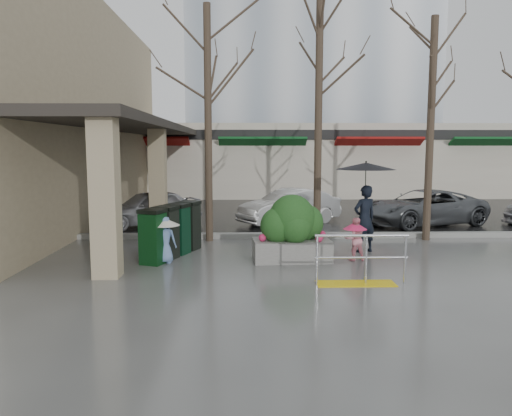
{
  "coord_description": "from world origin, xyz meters",
  "views": [
    {
      "loc": [
        -0.97,
        -11.03,
        2.78
      ],
      "look_at": [
        -0.68,
        0.97,
        1.3
      ],
      "focal_mm": 35.0,
      "sensor_mm": 36.0,
      "label": 1
    }
  ],
  "objects_px": {
    "child_pink": "(355,236)",
    "car_b": "(290,207)",
    "woman": "(365,194)",
    "child_blue": "(164,234)",
    "tree_mideast": "(433,74)",
    "car_c": "(423,208)",
    "planter": "(292,229)",
    "news_boxes": "(172,231)",
    "car_a": "(148,208)",
    "tree_midwest": "(319,60)",
    "tree_west": "(208,65)",
    "handrail": "(359,266)"
  },
  "relations": [
    {
      "from": "handrail",
      "to": "child_blue",
      "type": "bearing_deg",
      "value": 155.07
    },
    {
      "from": "car_b",
      "to": "news_boxes",
      "type": "bearing_deg",
      "value": -65.51
    },
    {
      "from": "car_b",
      "to": "handrail",
      "type": "bearing_deg",
      "value": -27.21
    },
    {
      "from": "child_blue",
      "to": "news_boxes",
      "type": "xyz_separation_m",
      "value": [
        0.07,
        0.76,
        -0.04
      ]
    },
    {
      "from": "news_boxes",
      "to": "car_c",
      "type": "bearing_deg",
      "value": 52.09
    },
    {
      "from": "woman",
      "to": "child_blue",
      "type": "xyz_separation_m",
      "value": [
        -5.09,
        -1.14,
        -0.84
      ]
    },
    {
      "from": "child_pink",
      "to": "car_b",
      "type": "xyz_separation_m",
      "value": [
        -1.05,
        5.89,
        0.03
      ]
    },
    {
      "from": "car_c",
      "to": "car_a",
      "type": "bearing_deg",
      "value": -109.25
    },
    {
      "from": "tree_west",
      "to": "car_c",
      "type": "distance_m",
      "value": 9.07
    },
    {
      "from": "tree_midwest",
      "to": "woman",
      "type": "xyz_separation_m",
      "value": [
        1.01,
        -1.69,
        -3.69
      ]
    },
    {
      "from": "handrail",
      "to": "tree_west",
      "type": "xyz_separation_m",
      "value": [
        -3.36,
        4.8,
        4.71
      ]
    },
    {
      "from": "tree_mideast",
      "to": "child_pink",
      "type": "bearing_deg",
      "value": -135.83
    },
    {
      "from": "woman",
      "to": "child_pink",
      "type": "distance_m",
      "value": 1.44
    },
    {
      "from": "tree_mideast",
      "to": "woman",
      "type": "relative_size",
      "value": 2.69
    },
    {
      "from": "tree_midwest",
      "to": "car_a",
      "type": "relative_size",
      "value": 1.89
    },
    {
      "from": "tree_midwest",
      "to": "child_blue",
      "type": "bearing_deg",
      "value": -145.23
    },
    {
      "from": "tree_west",
      "to": "car_c",
      "type": "bearing_deg",
      "value": 20.71
    },
    {
      "from": "tree_west",
      "to": "car_b",
      "type": "height_order",
      "value": "tree_west"
    },
    {
      "from": "child_blue",
      "to": "planter",
      "type": "relative_size",
      "value": 0.59
    },
    {
      "from": "child_blue",
      "to": "news_boxes",
      "type": "bearing_deg",
      "value": -88.2
    },
    {
      "from": "tree_midwest",
      "to": "tree_mideast",
      "type": "distance_m",
      "value": 3.32
    },
    {
      "from": "planter",
      "to": "woman",
      "type": "bearing_deg",
      "value": 25.41
    },
    {
      "from": "tree_midwest",
      "to": "news_boxes",
      "type": "bearing_deg",
      "value": -152.67
    },
    {
      "from": "handrail",
      "to": "child_pink",
      "type": "bearing_deg",
      "value": 79.79
    },
    {
      "from": "handrail",
      "to": "child_blue",
      "type": "xyz_separation_m",
      "value": [
        -4.24,
        1.97,
        0.33
      ]
    },
    {
      "from": "child_pink",
      "to": "car_b",
      "type": "height_order",
      "value": "car_b"
    },
    {
      "from": "child_pink",
      "to": "planter",
      "type": "height_order",
      "value": "planter"
    },
    {
      "from": "car_b",
      "to": "car_a",
      "type": "bearing_deg",
      "value": -118.68
    },
    {
      "from": "car_a",
      "to": "news_boxes",
      "type": "bearing_deg",
      "value": -13.48
    },
    {
      "from": "car_b",
      "to": "child_blue",
      "type": "bearing_deg",
      "value": -62.56
    },
    {
      "from": "child_pink",
      "to": "handrail",
      "type": "bearing_deg",
      "value": 74.31
    },
    {
      "from": "woman",
      "to": "news_boxes",
      "type": "distance_m",
      "value": 5.11
    },
    {
      "from": "tree_west",
      "to": "child_pink",
      "type": "height_order",
      "value": "tree_west"
    },
    {
      "from": "child_blue",
      "to": "car_c",
      "type": "relative_size",
      "value": 0.25
    },
    {
      "from": "child_blue",
      "to": "tree_midwest",
      "type": "bearing_deg",
      "value": -138.11
    },
    {
      "from": "tree_west",
      "to": "car_a",
      "type": "bearing_deg",
      "value": 128.83
    },
    {
      "from": "planter",
      "to": "car_a",
      "type": "height_order",
      "value": "planter"
    },
    {
      "from": "child_blue",
      "to": "news_boxes",
      "type": "distance_m",
      "value": 0.76
    },
    {
      "from": "planter",
      "to": "news_boxes",
      "type": "relative_size",
      "value": 0.81
    },
    {
      "from": "tree_west",
      "to": "woman",
      "type": "relative_size",
      "value": 2.82
    },
    {
      "from": "car_b",
      "to": "car_c",
      "type": "bearing_deg",
      "value": 52.97
    },
    {
      "from": "planter",
      "to": "car_a",
      "type": "bearing_deg",
      "value": 129.31
    },
    {
      "from": "tree_midwest",
      "to": "car_a",
      "type": "distance_m",
      "value": 7.78
    },
    {
      "from": "tree_mideast",
      "to": "car_b",
      "type": "xyz_separation_m",
      "value": [
        -3.81,
        3.21,
        -4.23
      ]
    },
    {
      "from": "woman",
      "to": "car_a",
      "type": "distance_m",
      "value": 8.07
    },
    {
      "from": "woman",
      "to": "car_b",
      "type": "distance_m",
      "value": 5.21
    },
    {
      "from": "tree_midwest",
      "to": "news_boxes",
      "type": "xyz_separation_m",
      "value": [
        -4.01,
        -2.07,
        -4.58
      ]
    },
    {
      "from": "tree_mideast",
      "to": "car_a",
      "type": "relative_size",
      "value": 1.76
    },
    {
      "from": "child_blue",
      "to": "car_c",
      "type": "distance_m",
      "value": 10.0
    },
    {
      "from": "car_b",
      "to": "car_c",
      "type": "xyz_separation_m",
      "value": [
        4.71,
        -0.41,
        0.0
      ]
    }
  ]
}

